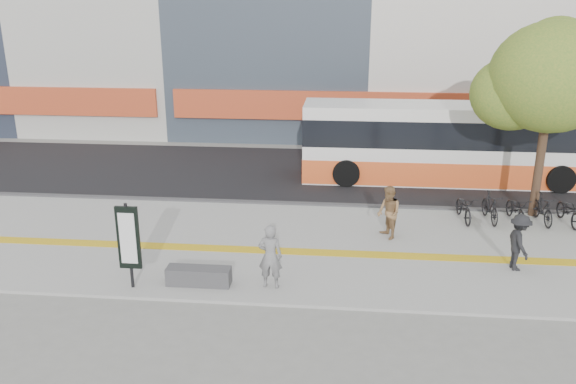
# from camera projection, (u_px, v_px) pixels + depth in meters

# --- Properties ---
(ground) EXTENTS (120.00, 120.00, 0.00)m
(ground) POSITION_uv_depth(u_px,v_px,m) (306.00, 270.00, 15.40)
(ground) COLOR slate
(ground) RESTS_ON ground
(sidewalk) EXTENTS (40.00, 7.00, 0.08)m
(sidewalk) POSITION_uv_depth(u_px,v_px,m) (309.00, 246.00, 16.80)
(sidewalk) COLOR gray
(sidewalk) RESTS_ON ground
(tactile_strip) EXTENTS (40.00, 0.45, 0.01)m
(tactile_strip) POSITION_uv_depth(u_px,v_px,m) (308.00, 252.00, 16.32)
(tactile_strip) COLOR gold
(tactile_strip) RESTS_ON sidewalk
(street) EXTENTS (40.00, 8.00, 0.06)m
(street) POSITION_uv_depth(u_px,v_px,m) (321.00, 174.00, 23.89)
(street) COLOR black
(street) RESTS_ON ground
(curb) EXTENTS (40.00, 0.25, 0.14)m
(curb) POSITION_uv_depth(u_px,v_px,m) (316.00, 205.00, 20.10)
(curb) COLOR #3A3A3D
(curb) RESTS_ON ground
(bench) EXTENTS (1.60, 0.45, 0.45)m
(bench) POSITION_uv_depth(u_px,v_px,m) (199.00, 276.00, 14.41)
(bench) COLOR #3A3A3D
(bench) RESTS_ON sidewalk
(signboard) EXTENTS (0.55, 0.10, 2.20)m
(signboard) POSITION_uv_depth(u_px,v_px,m) (128.00, 239.00, 13.93)
(signboard) COLOR black
(signboard) RESTS_ON sidewalk
(street_tree) EXTENTS (4.40, 3.80, 6.31)m
(street_tree) POSITION_uv_depth(u_px,v_px,m) (549.00, 79.00, 17.87)
(street_tree) COLOR #372319
(street_tree) RESTS_ON sidewalk
(bus) EXTENTS (11.27, 2.67, 3.00)m
(bus) POSITION_uv_depth(u_px,v_px,m) (448.00, 145.00, 22.50)
(bus) COLOR white
(bus) RESTS_ON street
(bicycle_row) EXTENTS (4.69, 1.66, 0.95)m
(bicycle_row) POSITION_uv_depth(u_px,v_px,m) (528.00, 209.00, 18.38)
(bicycle_row) COLOR black
(bicycle_row) RESTS_ON sidewalk
(seated_woman) EXTENTS (0.62, 0.43, 1.64)m
(seated_woman) POSITION_uv_depth(u_px,v_px,m) (270.00, 256.00, 14.09)
(seated_woman) COLOR black
(seated_woman) RESTS_ON sidewalk
(pedestrian_tan) EXTENTS (0.87, 0.95, 1.60)m
(pedestrian_tan) POSITION_uv_depth(u_px,v_px,m) (389.00, 213.00, 17.06)
(pedestrian_tan) COLOR olive
(pedestrian_tan) RESTS_ON sidewalk
(pedestrian_dark) EXTENTS (0.67, 1.04, 1.53)m
(pedestrian_dark) POSITION_uv_depth(u_px,v_px,m) (519.00, 242.00, 15.06)
(pedestrian_dark) COLOR black
(pedestrian_dark) RESTS_ON sidewalk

